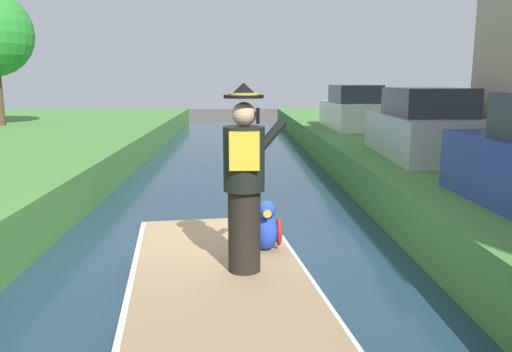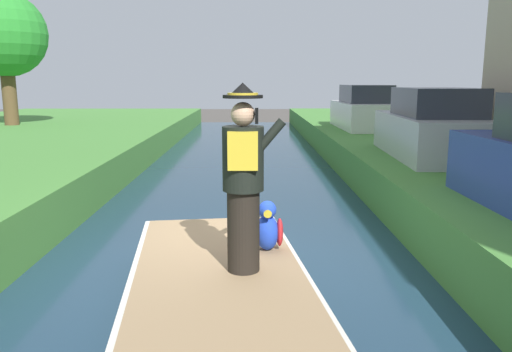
{
  "view_description": "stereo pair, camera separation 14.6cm",
  "coord_description": "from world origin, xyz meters",
  "px_view_note": "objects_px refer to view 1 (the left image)",
  "views": [
    {
      "loc": [
        0.17,
        -6.37,
        2.58
      ],
      "look_at": [
        0.37,
        -1.28,
        1.61
      ],
      "focal_mm": 35.32,
      "sensor_mm": 36.0,
      "label": 1
    },
    {
      "loc": [
        0.32,
        -6.37,
        2.58
      ],
      "look_at": [
        0.37,
        -1.28,
        1.61
      ],
      "focal_mm": 35.32,
      "sensor_mm": 36.0,
      "label": 2
    }
  ],
  "objects_px": {
    "boat": "(221,300)",
    "parked_car_white": "(353,110)",
    "parrot_plush": "(266,228)",
    "parked_car_silver": "(423,128)",
    "person_pirate": "(245,180)"
  },
  "relations": [
    {
      "from": "boat",
      "to": "parked_car_silver",
      "type": "bearing_deg",
      "value": 55.22
    },
    {
      "from": "parked_car_silver",
      "to": "parked_car_white",
      "type": "height_order",
      "value": "same"
    },
    {
      "from": "parked_car_white",
      "to": "parrot_plush",
      "type": "bearing_deg",
      "value": -107.18
    },
    {
      "from": "person_pirate",
      "to": "parked_car_white",
      "type": "relative_size",
      "value": 0.46
    },
    {
      "from": "person_pirate",
      "to": "parked_car_white",
      "type": "height_order",
      "value": "person_pirate"
    },
    {
      "from": "person_pirate",
      "to": "parrot_plush",
      "type": "relative_size",
      "value": 3.25
    },
    {
      "from": "boat",
      "to": "parked_car_white",
      "type": "relative_size",
      "value": 1.09
    },
    {
      "from": "boat",
      "to": "parked_car_silver",
      "type": "xyz_separation_m",
      "value": [
        4.29,
        6.18,
        1.15
      ]
    },
    {
      "from": "boat",
      "to": "parked_car_white",
      "type": "height_order",
      "value": "parked_car_white"
    },
    {
      "from": "parrot_plush",
      "to": "parked_car_silver",
      "type": "bearing_deg",
      "value": 55.67
    },
    {
      "from": "person_pirate",
      "to": "parked_car_silver",
      "type": "bearing_deg",
      "value": 41.8
    },
    {
      "from": "boat",
      "to": "parked_car_white",
      "type": "xyz_separation_m",
      "value": [
        4.29,
        12.9,
        1.15
      ]
    },
    {
      "from": "boat",
      "to": "person_pirate",
      "type": "height_order",
      "value": "person_pirate"
    },
    {
      "from": "person_pirate",
      "to": "parked_car_white",
      "type": "xyz_separation_m",
      "value": [
        4.05,
        12.89,
        -0.08
      ]
    },
    {
      "from": "person_pirate",
      "to": "parked_car_white",
      "type": "distance_m",
      "value": 13.51
    }
  ]
}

